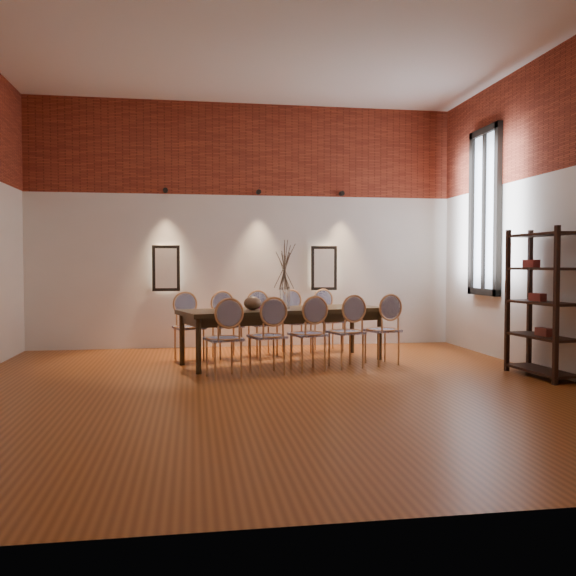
{
  "coord_description": "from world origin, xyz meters",
  "views": [
    {
      "loc": [
        -0.88,
        -6.57,
        1.36
      ],
      "look_at": [
        0.37,
        1.37,
        1.05
      ],
      "focal_mm": 38.0,
      "sensor_mm": 36.0,
      "label": 1
    }
  ],
  "objects": [
    {
      "name": "brick_band_right",
      "position": [
        3.48,
        0.0,
        3.25
      ],
      "size": [
        0.02,
        7.0,
        1.5
      ],
      "primitive_type": "cube",
      "color": "maroon",
      "rests_on": "ground"
    },
    {
      "name": "chair_far_b",
      "position": [
        -0.39,
        2.32,
        0.47
      ],
      "size": [
        0.55,
        0.55,
        0.94
      ],
      "primitive_type": null,
      "rotation": [
        0.0,
        0.0,
        3.43
      ],
      "color": "tan",
      "rests_on": "floor"
    },
    {
      "name": "niche_right",
      "position": [
        1.3,
        3.45,
        1.3
      ],
      "size": [
        0.36,
        0.06,
        0.66
      ],
      "primitive_type": "cube",
      "color": "#FFEAC6",
      "rests_on": "wall_back"
    },
    {
      "name": "spot_fixture_left",
      "position": [
        -1.3,
        3.42,
        2.55
      ],
      "size": [
        0.08,
        0.1,
        0.08
      ],
      "primitive_type": "cylinder",
      "rotation": [
        1.57,
        0.0,
        0.0
      ],
      "color": "black",
      "rests_on": "wall_back"
    },
    {
      "name": "window_glass",
      "position": [
        3.46,
        2.0,
        2.15
      ],
      "size": [
        0.02,
        0.78,
        2.38
      ],
      "primitive_type": "cube",
      "color": "silver",
      "rests_on": "wall_right"
    },
    {
      "name": "chair_far_e",
      "position": [
        1.25,
        2.8,
        0.47
      ],
      "size": [
        0.55,
        0.55,
        0.94
      ],
      "primitive_type": null,
      "rotation": [
        0.0,
        0.0,
        3.43
      ],
      "color": "tan",
      "rests_on": "floor"
    },
    {
      "name": "bowl",
      "position": [
        -0.08,
        1.59,
        0.84
      ],
      "size": [
        0.24,
        0.24,
        0.18
      ],
      "primitive_type": "ellipsoid",
      "color": "brown",
      "rests_on": "dining_table"
    },
    {
      "name": "shelving_rack",
      "position": [
        3.28,
        0.18,
        0.9
      ],
      "size": [
        0.46,
        1.03,
        1.8
      ],
      "primitive_type": null,
      "rotation": [
        0.0,
        0.0,
        0.08
      ],
      "color": "black",
      "rests_on": "floor"
    },
    {
      "name": "chair_near_b",
      "position": [
        0.03,
        0.9,
        0.47
      ],
      "size": [
        0.55,
        0.55,
        0.94
      ],
      "primitive_type": null,
      "rotation": [
        0.0,
        0.0,
        0.29
      ],
      "color": "tan",
      "rests_on": "floor"
    },
    {
      "name": "dried_branches",
      "position": [
        0.38,
        1.78,
        1.35
      ],
      "size": [
        0.5,
        0.5,
        0.7
      ],
      "primitive_type": null,
      "color": "#4F3D2C",
      "rests_on": "vase"
    },
    {
      "name": "window_mullion",
      "position": [
        3.44,
        2.0,
        2.15
      ],
      "size": [
        0.06,
        0.06,
        2.4
      ],
      "primitive_type": "cube",
      "color": "black",
      "rests_on": "wall_right"
    },
    {
      "name": "dining_table",
      "position": [
        0.37,
        1.77,
        0.38
      ],
      "size": [
        2.98,
        1.68,
        0.75
      ],
      "primitive_type": "cube",
      "rotation": [
        0.0,
        0.0,
        0.29
      ],
      "color": "#342512",
      "rests_on": "floor"
    },
    {
      "name": "chair_far_a",
      "position": [
        -0.93,
        2.16,
        0.47
      ],
      "size": [
        0.55,
        0.55,
        0.94
      ],
      "primitive_type": null,
      "rotation": [
        0.0,
        0.0,
        3.43
      ],
      "color": "tan",
      "rests_on": "floor"
    },
    {
      "name": "floor",
      "position": [
        0.0,
        0.0,
        -0.01
      ],
      "size": [
        7.0,
        7.0,
        0.02
      ],
      "primitive_type": "cube",
      "color": "#934619",
      "rests_on": "ground"
    },
    {
      "name": "window_frame",
      "position": [
        3.44,
        2.0,
        2.15
      ],
      "size": [
        0.08,
        0.9,
        2.5
      ],
      "primitive_type": "cube",
      "color": "black",
      "rests_on": "wall_right"
    },
    {
      "name": "wall_back",
      "position": [
        0.0,
        3.55,
        2.0
      ],
      "size": [
        7.0,
        0.1,
        4.0
      ],
      "primitive_type": "cube",
      "color": "silver",
      "rests_on": "ground"
    },
    {
      "name": "niche_left",
      "position": [
        -1.3,
        3.45,
        1.3
      ],
      "size": [
        0.36,
        0.06,
        0.66
      ],
      "primitive_type": "cube",
      "color": "#FFEAC6",
      "rests_on": "wall_back"
    },
    {
      "name": "vase",
      "position": [
        0.38,
        1.78,
        0.9
      ],
      "size": [
        0.14,
        0.14,
        0.3
      ],
      "primitive_type": "cylinder",
      "color": "silver",
      "rests_on": "dining_table"
    },
    {
      "name": "chair_far_c",
      "position": [
        0.16,
        2.48,
        0.47
      ],
      "size": [
        0.55,
        0.55,
        0.94
      ],
      "primitive_type": null,
      "rotation": [
        0.0,
        0.0,
        3.43
      ],
      "color": "tan",
      "rests_on": "floor"
    },
    {
      "name": "book",
      "position": [
        0.02,
        1.89,
        0.77
      ],
      "size": [
        0.3,
        0.25,
        0.03
      ],
      "primitive_type": "cube",
      "rotation": [
        0.0,
        0.0,
        0.29
      ],
      "color": "#901779",
      "rests_on": "dining_table"
    },
    {
      "name": "wall_right",
      "position": [
        3.55,
        0.0,
        2.0
      ],
      "size": [
        0.1,
        7.0,
        4.0
      ],
      "primitive_type": "cube",
      "color": "silver",
      "rests_on": "ground"
    },
    {
      "name": "chair_near_a",
      "position": [
        -0.52,
        0.74,
        0.47
      ],
      "size": [
        0.55,
        0.55,
        0.94
      ],
      "primitive_type": null,
      "rotation": [
        0.0,
        0.0,
        0.29
      ],
      "color": "tan",
      "rests_on": "floor"
    },
    {
      "name": "wall_front",
      "position": [
        0.0,
        -3.55,
        2.0
      ],
      "size": [
        7.0,
        0.1,
        4.0
      ],
      "primitive_type": "cube",
      "color": "silver",
      "rests_on": "ground"
    },
    {
      "name": "chair_near_e",
      "position": [
        1.66,
        1.38,
        0.47
      ],
      "size": [
        0.55,
        0.55,
        0.94
      ],
      "primitive_type": null,
      "rotation": [
        0.0,
        0.0,
        0.29
      ],
      "color": "tan",
      "rests_on": "floor"
    },
    {
      "name": "spot_fixture_right",
      "position": [
        1.6,
        3.42,
        2.55
      ],
      "size": [
        0.08,
        0.1,
        0.08
      ],
      "primitive_type": "cylinder",
      "rotation": [
        1.57,
        0.0,
        0.0
      ],
      "color": "black",
      "rests_on": "wall_back"
    },
    {
      "name": "chair_near_d",
      "position": [
        1.12,
        1.22,
        0.47
      ],
      "size": [
        0.55,
        0.55,
        0.94
      ],
      "primitive_type": null,
      "rotation": [
        0.0,
        0.0,
        0.29
      ],
      "color": "tan",
      "rests_on": "floor"
    },
    {
      "name": "brick_band_back",
      "position": [
        0.0,
        3.48,
        3.25
      ],
      "size": [
        7.0,
        0.02,
        1.5
      ],
      "primitive_type": "cube",
      "color": "maroon",
      "rests_on": "ground"
    },
    {
      "name": "ceiling",
      "position": [
        0.0,
        0.0,
        4.01
      ],
      "size": [
        7.0,
        7.0,
        0.02
      ],
      "primitive_type": "cube",
      "color": "silver",
      "rests_on": "ground"
    },
    {
      "name": "spot_fixture_mid",
      "position": [
        0.2,
        3.42,
        2.55
      ],
      "size": [
        0.08,
        0.1,
        0.08
      ],
      "primitive_type": "cylinder",
      "rotation": [
        1.57,
        0.0,
        0.0
      ],
      "color": "black",
      "rests_on": "wall_back"
    },
    {
      "name": "chair_far_d",
      "position": [
        0.7,
        2.64,
        0.47
      ],
      "size": [
        0.55,
        0.55,
        0.94
      ],
      "primitive_type": null,
      "rotation": [
        0.0,
        0.0,
        3.43
      ],
      "color": "tan",
      "rests_on": "floor"
    },
    {
      "name": "chair_near_c",
      "position": [
        0.57,
        1.06,
        0.47
      ],
      "size": [
        0.55,
        0.55,
        0.94
      ],
      "primitive_type": null,
      "rotation": [
        0.0,
        0.0,
        0.29
      ],
      "color": "tan",
      "rests_on": "floor"
    }
  ]
}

